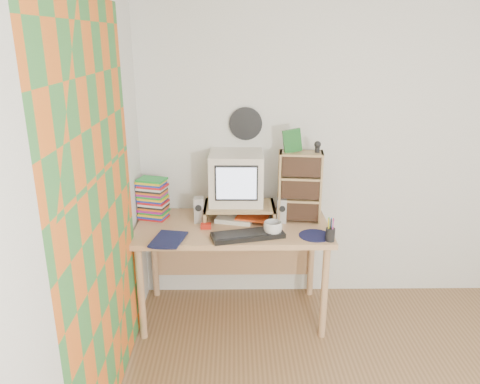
{
  "coord_description": "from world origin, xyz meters",
  "views": [
    {
      "loc": [
        -1.01,
        -1.78,
        2.06
      ],
      "look_at": [
        -0.98,
        1.33,
        1.02
      ],
      "focal_mm": 35.0,
      "sensor_mm": 36.0,
      "label": 1
    }
  ],
  "objects_px": {
    "crt_monitor": "(236,179)",
    "diary": "(154,237)",
    "keyboard": "(248,235)",
    "mug": "(273,229)",
    "desk": "(233,238)",
    "cd_rack": "(300,187)",
    "dvd_stack": "(153,201)"
  },
  "relations": [
    {
      "from": "crt_monitor",
      "to": "diary",
      "type": "relative_size",
      "value": 1.62
    },
    {
      "from": "keyboard",
      "to": "mug",
      "type": "bearing_deg",
      "value": -4.4
    },
    {
      "from": "desk",
      "to": "crt_monitor",
      "type": "xyz_separation_m",
      "value": [
        0.03,
        0.09,
        0.44
      ]
    },
    {
      "from": "crt_monitor",
      "to": "diary",
      "type": "height_order",
      "value": "crt_monitor"
    },
    {
      "from": "cd_rack",
      "to": "dvd_stack",
      "type": "bearing_deg",
      "value": -175.73
    },
    {
      "from": "crt_monitor",
      "to": "keyboard",
      "type": "height_order",
      "value": "crt_monitor"
    },
    {
      "from": "dvd_stack",
      "to": "mug",
      "type": "height_order",
      "value": "dvd_stack"
    },
    {
      "from": "desk",
      "to": "dvd_stack",
      "type": "distance_m",
      "value": 0.66
    },
    {
      "from": "crt_monitor",
      "to": "dvd_stack",
      "type": "relative_size",
      "value": 1.4
    },
    {
      "from": "cd_rack",
      "to": "mug",
      "type": "xyz_separation_m",
      "value": [
        -0.22,
        -0.29,
        -0.21
      ]
    },
    {
      "from": "cd_rack",
      "to": "desk",
      "type": "bearing_deg",
      "value": -169.66
    },
    {
      "from": "dvd_stack",
      "to": "diary",
      "type": "bearing_deg",
      "value": -64.44
    },
    {
      "from": "keyboard",
      "to": "desk",
      "type": "bearing_deg",
      "value": 95.99
    },
    {
      "from": "mug",
      "to": "diary",
      "type": "height_order",
      "value": "mug"
    },
    {
      "from": "keyboard",
      "to": "mug",
      "type": "distance_m",
      "value": 0.18
    },
    {
      "from": "desk",
      "to": "dvd_stack",
      "type": "xyz_separation_m",
      "value": [
        -0.59,
        0.08,
        0.28
      ]
    },
    {
      "from": "dvd_stack",
      "to": "mug",
      "type": "relative_size",
      "value": 2.17
    },
    {
      "from": "keyboard",
      "to": "dvd_stack",
      "type": "height_order",
      "value": "dvd_stack"
    },
    {
      "from": "desk",
      "to": "keyboard",
      "type": "height_order",
      "value": "keyboard"
    },
    {
      "from": "dvd_stack",
      "to": "mug",
      "type": "bearing_deg",
      "value": -4.89
    },
    {
      "from": "mug",
      "to": "cd_rack",
      "type": "bearing_deg",
      "value": 52.94
    },
    {
      "from": "cd_rack",
      "to": "crt_monitor",
      "type": "bearing_deg",
      "value": 179.96
    },
    {
      "from": "keyboard",
      "to": "cd_rack",
      "type": "relative_size",
      "value": 0.95
    },
    {
      "from": "diary",
      "to": "mug",
      "type": "bearing_deg",
      "value": 15.69
    },
    {
      "from": "keyboard",
      "to": "cd_rack",
      "type": "distance_m",
      "value": 0.56
    },
    {
      "from": "cd_rack",
      "to": "keyboard",
      "type": "bearing_deg",
      "value": -134.13
    },
    {
      "from": "crt_monitor",
      "to": "mug",
      "type": "xyz_separation_m",
      "value": [
        0.25,
        -0.35,
        -0.26
      ]
    },
    {
      "from": "crt_monitor",
      "to": "dvd_stack",
      "type": "bearing_deg",
      "value": -178.29
    },
    {
      "from": "desk",
      "to": "mug",
      "type": "relative_size",
      "value": 10.78
    },
    {
      "from": "desk",
      "to": "dvd_stack",
      "type": "bearing_deg",
      "value": 172.46
    },
    {
      "from": "desk",
      "to": "mug",
      "type": "height_order",
      "value": "mug"
    },
    {
      "from": "keyboard",
      "to": "diary",
      "type": "bearing_deg",
      "value": 169.6
    }
  ]
}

